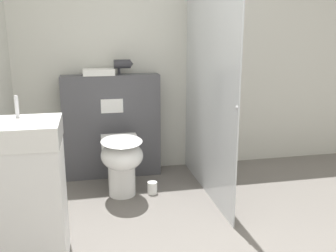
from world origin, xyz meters
TOP-DOWN VIEW (x-y plane):
  - wall_back at (0.00, 2.22)m, footprint 8.00×0.06m
  - partition_panel at (-0.39, 2.04)m, footprint 0.99×0.21m
  - shower_glass at (0.45, 1.45)m, footprint 0.04×1.48m
  - toilet at (-0.34, 1.48)m, footprint 0.38×0.61m
  - sink_vanity at (-1.05, 0.54)m, footprint 0.52×0.43m
  - hair_drier at (-0.26, 2.04)m, footprint 0.20×0.09m
  - folded_towel at (-0.50, 2.03)m, footprint 0.31×0.20m
  - spare_toilet_roll at (-0.06, 1.48)m, footprint 0.09×0.09m

SIDE VIEW (x-z plane):
  - spare_toilet_roll at x=-0.06m, z-range 0.00..0.12m
  - toilet at x=-0.34m, z-range 0.08..0.64m
  - sink_vanity at x=-1.05m, z-range -0.07..1.04m
  - partition_panel at x=-0.39m, z-range 0.00..1.07m
  - shower_glass at x=0.45m, z-range 0.00..1.98m
  - folded_towel at x=-0.50m, z-range 1.07..1.13m
  - hair_drier at x=-0.26m, z-range 1.10..1.25m
  - wall_back at x=0.00m, z-range 0.00..2.50m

